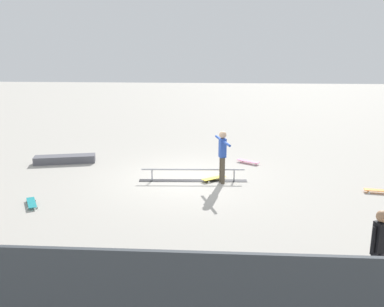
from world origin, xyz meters
The scene contains 10 objects.
ground_plane centered at (0.00, 0.00, 0.00)m, with size 60.00×60.00×0.00m, color #ADA89E.
grind_rail centered at (-0.17, 0.19, 0.17)m, with size 3.31×0.41×0.39m.
skate_ledge centered at (4.43, -1.51, 0.13)m, with size 2.07×0.48×0.26m, color #595960.
skater_main centered at (-1.05, 0.33, 0.93)m, with size 0.46×1.24×1.59m.
skateboard_main centered at (-0.80, 0.11, 0.07)m, with size 0.75×0.65×0.09m.
bystander_black_shirt centered at (-3.65, 5.92, 0.84)m, with size 0.33×0.23×1.48m.
loose_skateboard_teal centered at (3.92, 2.46, 0.07)m, with size 0.55×0.80×0.09m.
loose_skateboard_orange centered at (-5.47, 0.94, 0.07)m, with size 0.82×0.35×0.09m.
loose_skateboard_pink centered at (-1.98, -1.85, 0.07)m, with size 0.78×0.61×0.09m.
trash_bin centered at (-0.10, 6.90, 0.47)m, with size 0.59×0.59×0.94m, color navy.
Camera 1 is at (-0.92, 12.69, 4.21)m, focal length 40.29 mm.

